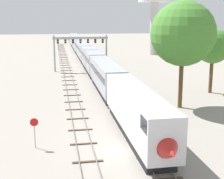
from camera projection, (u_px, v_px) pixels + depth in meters
name	position (u px, v px, depth m)	size (l,w,h in m)	color
ground_plane	(124.00, 150.00, 30.08)	(400.00, 400.00, 0.00)	gray
track_main	(85.00, 61.00, 88.08)	(2.60, 200.00, 0.16)	slate
track_near	(67.00, 75.00, 67.94)	(2.60, 160.00, 0.16)	slate
passenger_train	(87.00, 54.00, 81.86)	(3.04, 120.88, 4.80)	silver
signal_gantry	(81.00, 45.00, 72.25)	(12.10, 0.49, 7.89)	#999BA0
stop_sign	(34.00, 129.00, 30.18)	(0.76, 0.08, 2.88)	gray
trackside_tree_left	(183.00, 34.00, 42.01)	(8.38, 8.38, 13.99)	brown
trackside_tree_mid	(213.00, 46.00, 51.04)	(5.42, 5.42, 10.13)	brown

